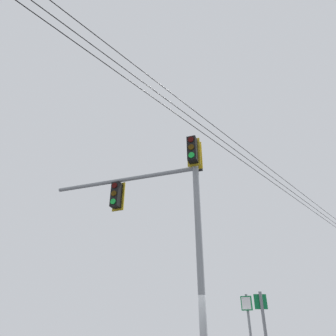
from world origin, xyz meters
TOP-DOWN VIEW (x-y plane):
  - signal_mast_assembly at (0.74, -0.25)m, footprint 4.96×3.34m
  - route_sign_secondary at (-0.29, -2.16)m, footprint 0.32×0.13m
  - overhead_wire_span at (0.25, -2.14)m, footprint 4.85×32.07m

SIDE VIEW (x-z plane):
  - route_sign_secondary at x=-0.29m, z-range 0.28..2.86m
  - signal_mast_assembly at x=0.74m, z-range 1.57..8.99m
  - overhead_wire_span at x=0.25m, z-range 7.98..8.84m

